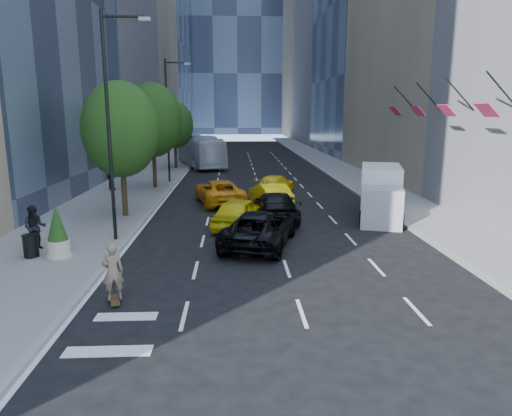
{
  "coord_description": "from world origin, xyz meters",
  "views": [
    {
      "loc": [
        -0.97,
        -16.63,
        5.89
      ],
      "look_at": [
        -0.01,
        3.79,
        1.6
      ],
      "focal_mm": 32.0,
      "sensor_mm": 36.0,
      "label": 1
    }
  ],
  "objects_px": {
    "skateboarder": "(113,276)",
    "black_sedan_mercedes": "(275,206)",
    "trash_can": "(31,246)",
    "planter_shrub": "(57,233)",
    "black_sedan_lincoln": "(260,228)",
    "city_bus": "(200,151)",
    "box_truck": "(381,192)"
  },
  "relations": [
    {
      "from": "box_truck",
      "to": "planter_shrub",
      "type": "relative_size",
      "value": 3.02
    },
    {
      "from": "planter_shrub",
      "to": "trash_can",
      "type": "bearing_deg",
      "value": 177.65
    },
    {
      "from": "skateboarder",
      "to": "planter_shrub",
      "type": "bearing_deg",
      "value": -71.83
    },
    {
      "from": "trash_can",
      "to": "planter_shrub",
      "type": "distance_m",
      "value": 1.26
    },
    {
      "from": "black_sedan_lincoln",
      "to": "planter_shrub",
      "type": "xyz_separation_m",
      "value": [
        -8.26,
        -1.77,
        0.36
      ]
    },
    {
      "from": "black_sedan_mercedes",
      "to": "box_truck",
      "type": "height_order",
      "value": "box_truck"
    },
    {
      "from": "skateboarder",
      "to": "trash_can",
      "type": "height_order",
      "value": "skateboarder"
    },
    {
      "from": "box_truck",
      "to": "black_sedan_mercedes",
      "type": "bearing_deg",
      "value": -160.13
    },
    {
      "from": "skateboarder",
      "to": "trash_can",
      "type": "xyz_separation_m",
      "value": [
        -4.46,
        4.49,
        -0.33
      ]
    },
    {
      "from": "skateboarder",
      "to": "black_sedan_mercedes",
      "type": "height_order",
      "value": "skateboarder"
    },
    {
      "from": "box_truck",
      "to": "planter_shrub",
      "type": "distance_m",
      "value": 16.9
    },
    {
      "from": "trash_can",
      "to": "black_sedan_lincoln",
      "type": "bearing_deg",
      "value": 10.41
    },
    {
      "from": "black_sedan_lincoln",
      "to": "trash_can",
      "type": "xyz_separation_m",
      "value": [
        -9.38,
        -1.72,
        -0.21
      ]
    },
    {
      "from": "black_sedan_lincoln",
      "to": "box_truck",
      "type": "bearing_deg",
      "value": -128.29
    },
    {
      "from": "skateboarder",
      "to": "trash_can",
      "type": "relative_size",
      "value": 2.08
    },
    {
      "from": "black_sedan_mercedes",
      "to": "city_bus",
      "type": "distance_m",
      "value": 27.23
    },
    {
      "from": "planter_shrub",
      "to": "skateboarder",
      "type": "bearing_deg",
      "value": -53.14
    },
    {
      "from": "black_sedan_lincoln",
      "to": "trash_can",
      "type": "height_order",
      "value": "black_sedan_lincoln"
    },
    {
      "from": "box_truck",
      "to": "city_bus",
      "type": "bearing_deg",
      "value": 130.84
    },
    {
      "from": "trash_can",
      "to": "city_bus",
      "type": "bearing_deg",
      "value": 82.35
    },
    {
      "from": "city_bus",
      "to": "box_truck",
      "type": "height_order",
      "value": "city_bus"
    },
    {
      "from": "trash_can",
      "to": "planter_shrub",
      "type": "height_order",
      "value": "planter_shrub"
    },
    {
      "from": "box_truck",
      "to": "trash_can",
      "type": "bearing_deg",
      "value": -141.25
    },
    {
      "from": "black_sedan_mercedes",
      "to": "trash_can",
      "type": "height_order",
      "value": "black_sedan_mercedes"
    },
    {
      "from": "black_sedan_mercedes",
      "to": "planter_shrub",
      "type": "height_order",
      "value": "planter_shrub"
    },
    {
      "from": "black_sedan_lincoln",
      "to": "city_bus",
      "type": "distance_m",
      "value": 31.72
    },
    {
      "from": "city_bus",
      "to": "black_sedan_lincoln",
      "type": "bearing_deg",
      "value": -98.34
    },
    {
      "from": "skateboarder",
      "to": "black_sedan_mercedes",
      "type": "distance_m",
      "value": 12.55
    },
    {
      "from": "city_bus",
      "to": "trash_can",
      "type": "bearing_deg",
      "value": -114.96
    },
    {
      "from": "black_sedan_mercedes",
      "to": "trash_can",
      "type": "bearing_deg",
      "value": 29.67
    },
    {
      "from": "trash_can",
      "to": "planter_shrub",
      "type": "bearing_deg",
      "value": -2.35
    },
    {
      "from": "black_sedan_lincoln",
      "to": "black_sedan_mercedes",
      "type": "relative_size",
      "value": 1.04
    }
  ]
}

